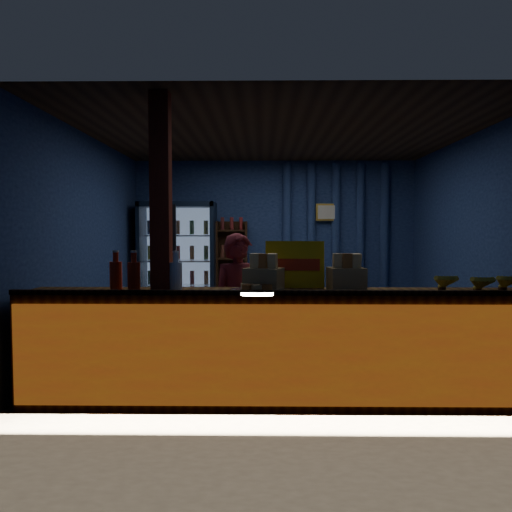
{
  "coord_description": "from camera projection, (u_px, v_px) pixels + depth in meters",
  "views": [
    {
      "loc": [
        -0.2,
        -6.06,
        1.46
      ],
      "look_at": [
        -0.28,
        -0.2,
        1.15
      ],
      "focal_mm": 35.0,
      "sensor_mm": 36.0,
      "label": 1
    }
  ],
  "objects": [
    {
      "name": "room_walls",
      "position": [
        279.0,
        221.0,
        6.04
      ],
      "size": [
        4.6,
        4.6,
        4.6
      ],
      "color": "navy",
      "rests_on": "ground"
    },
    {
      "name": "yellow_sign",
      "position": [
        295.0,
        265.0,
        4.39
      ],
      "size": [
        0.52,
        0.13,
        0.41
      ],
      "color": "#D8B90B",
      "rests_on": "counter"
    },
    {
      "name": "soda_bottles",
      "position": [
        146.0,
        275.0,
        4.17
      ],
      "size": [
        0.63,
        0.18,
        0.34
      ],
      "color": "red",
      "rests_on": "counter"
    },
    {
      "name": "banana_bunches",
      "position": [
        476.0,
        283.0,
        4.08
      ],
      "size": [
        0.73,
        0.29,
        0.16
      ],
      "color": "gold",
      "rests_on": "counter"
    },
    {
      "name": "shopkeeper",
      "position": [
        239.0,
        308.0,
        4.74
      ],
      "size": [
        0.58,
        0.44,
        1.43
      ],
      "primitive_type": "imported",
      "rotation": [
        0.0,
        0.0,
        0.21
      ],
      "color": "maroon",
      "rests_on": "ground"
    },
    {
      "name": "side_table",
      "position": [
        362.0,
        311.0,
        7.62
      ],
      "size": [
        0.6,
        0.53,
        0.54
      ],
      "color": "#3A2312",
      "rests_on": "ground"
    },
    {
      "name": "green_chair",
      "position": [
        333.0,
        308.0,
        7.46
      ],
      "size": [
        0.88,
        0.88,
        0.58
      ],
      "primitive_type": "imported",
      "rotation": [
        0.0,
        0.0,
        3.77
      ],
      "color": "#4F9E50",
      "rests_on": "ground"
    },
    {
      "name": "curtain_folds",
      "position": [
        336.0,
        240.0,
        8.18
      ],
      "size": [
        1.74,
        0.14,
        2.5
      ],
      "color": "navy",
      "rests_on": "room_walls"
    },
    {
      "name": "bottle_shelf",
      "position": [
        232.0,
        271.0,
        8.15
      ],
      "size": [
        0.5,
        0.28,
        1.6
      ],
      "color": "#3A2312",
      "rests_on": "ground"
    },
    {
      "name": "snack_box_centre",
      "position": [
        346.0,
        277.0,
        4.24
      ],
      "size": [
        0.32,
        0.27,
        0.31
      ],
      "color": "tan",
      "rests_on": "counter"
    },
    {
      "name": "beverage_cooler",
      "position": [
        179.0,
        263.0,
        8.01
      ],
      "size": [
        1.2,
        0.62,
        1.9
      ],
      "color": "black",
      "rests_on": "ground"
    },
    {
      "name": "counter",
      "position": [
        286.0,
        347.0,
        4.2
      ],
      "size": [
        4.4,
        0.57,
        0.99
      ],
      "color": "brown",
      "rests_on": "ground"
    },
    {
      "name": "framed_picture",
      "position": [
        327.0,
        212.0,
        8.12
      ],
      "size": [
        0.36,
        0.04,
        0.28
      ],
      "color": "gold",
      "rests_on": "room_walls"
    },
    {
      "name": "pastry_tray",
      "position": [
        257.0,
        290.0,
        4.07
      ],
      "size": [
        0.46,
        0.46,
        0.07
      ],
      "color": "silver",
      "rests_on": "counter"
    },
    {
      "name": "snack_box_left",
      "position": [
        264.0,
        278.0,
        4.17
      ],
      "size": [
        0.36,
        0.32,
        0.31
      ],
      "color": "tan",
      "rests_on": "counter"
    },
    {
      "name": "support_post",
      "position": [
        161.0,
        249.0,
        4.18
      ],
      "size": [
        0.16,
        0.16,
        2.6
      ],
      "primitive_type": "cube",
      "color": "maroon",
      "rests_on": "ground"
    },
    {
      "name": "ground",
      "position": [
        279.0,
        349.0,
        6.13
      ],
      "size": [
        4.6,
        4.6,
        0.0
      ],
      "primitive_type": "plane",
      "color": "#515154",
      "rests_on": "ground"
    }
  ]
}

